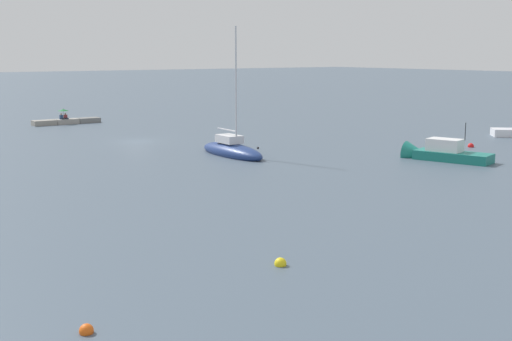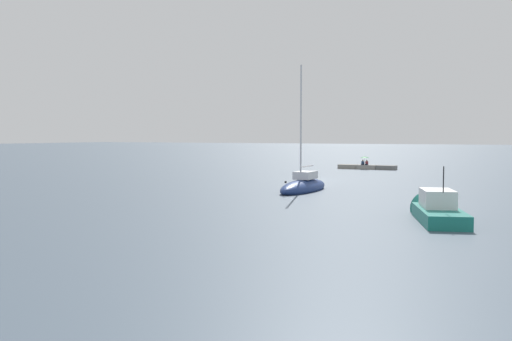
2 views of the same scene
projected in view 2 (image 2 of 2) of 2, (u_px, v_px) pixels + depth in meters
ground_plane at (321, 179)px, 60.26m from camera, size 500.00×500.00×0.00m
seawall_pier at (367, 167)px, 78.25m from camera, size 8.20×1.64×0.61m
person_seated_maroon_left at (367, 163)px, 78.25m from camera, size 0.44×0.64×0.73m
person_seated_blue_right at (363, 163)px, 78.42m from camera, size 0.44×0.64×0.73m
umbrella_open_green at (365, 157)px, 78.31m from camera, size 1.32×1.32×1.29m
sailboat_navy_far at (304, 186)px, 47.53m from camera, size 2.53×8.49×11.16m
motorboat_teal_near at (436, 212)px, 31.63m from camera, size 4.19×7.40×3.97m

